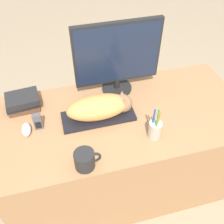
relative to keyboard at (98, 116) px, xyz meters
name	(u,v)px	position (x,y,z in m)	size (l,w,h in m)	color
ground_plane	(134,223)	(0.15, -0.36, -0.75)	(12.00, 12.00, 0.00)	#998466
desk	(122,153)	(0.15, -0.02, -0.38)	(1.46, 0.69, 0.74)	#9E7047
keyboard	(98,116)	(0.00, 0.00, 0.00)	(0.41, 0.15, 0.02)	black
cat	(102,106)	(0.02, 0.00, 0.07)	(0.38, 0.17, 0.13)	#D18C47
monitor	(117,56)	(0.17, 0.22, 0.24)	(0.51, 0.19, 0.46)	black
computer_mouse	(26,129)	(-0.40, 0.00, 0.01)	(0.05, 0.10, 0.04)	silver
coffee_mug	(85,160)	(-0.13, -0.30, 0.04)	(0.13, 0.10, 0.10)	black
pen_cup	(155,129)	(0.26, -0.21, 0.04)	(0.07, 0.07, 0.22)	#B2A893
phone	(38,122)	(-0.33, 0.01, 0.04)	(0.04, 0.03, 0.10)	#4C4C51
book_stack	(23,102)	(-0.41, 0.19, 0.03)	(0.21, 0.16, 0.09)	brown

